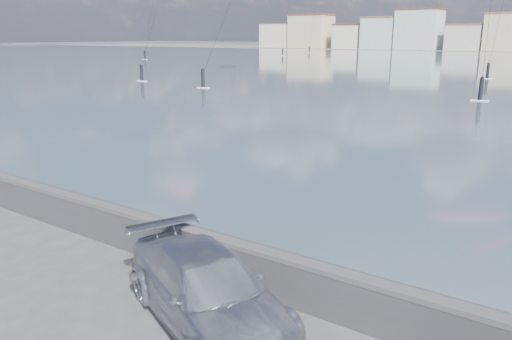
{
  "coord_description": "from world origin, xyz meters",
  "views": [
    {
      "loc": [
        7.22,
        -5.02,
        5.16
      ],
      "look_at": [
        1.0,
        4.0,
        2.2
      ],
      "focal_mm": 35.0,
      "sensor_mm": 36.0,
      "label": 1
    }
  ],
  "objects": [
    {
      "name": "seawall",
      "position": [
        0.0,
        2.7,
        0.58
      ],
      "size": [
        400.0,
        0.36,
        1.08
      ],
      "color": "#28282B",
      "rests_on": "ground"
    },
    {
      "name": "car_silver",
      "position": [
        1.8,
        1.26,
        0.67
      ],
      "size": [
        4.96,
        3.6,
        1.33
      ],
      "primitive_type": "imported",
      "rotation": [
        0.0,
        0.0,
        1.15
      ],
      "color": "#B2B4BA",
      "rests_on": "ground"
    },
    {
      "name": "ground",
      "position": [
        0.0,
        0.0,
        0.0
      ],
      "size": [
        700.0,
        700.0,
        0.0
      ],
      "primitive_type": "plane",
      "color": "#333335",
      "rests_on": "ground"
    }
  ]
}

